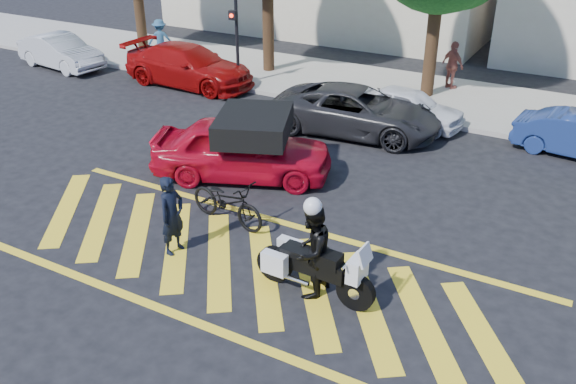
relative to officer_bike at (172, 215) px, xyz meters
The scene contains 15 objects.
ground 1.79m from the officer_bike, ahead, with size 90.00×90.00×0.00m, color black.
sidewalk 12.35m from the officer_bike, 82.75° to the left, with size 60.00×5.00×0.15m, color #9E998E.
crosswalk 1.76m from the officer_bike, ahead, with size 12.33×4.00×0.01m.
signal_pole 11.17m from the officer_bike, 116.40° to the left, with size 0.28×0.43×3.20m.
officer_bike is the anchor object (origin of this frame).
bicycle 1.60m from the officer_bike, 79.00° to the left, with size 0.71×2.05×1.08m, color black.
police_motorcycle 3.19m from the officer_bike, ahead, with size 2.46×0.79×1.08m.
officer_moto 3.16m from the officer_bike, ahead, with size 0.91×0.71×1.87m, color black.
red_convertible 3.79m from the officer_bike, 100.71° to the left, with size 1.86×4.61×1.57m, color #B6081F.
parked_far_left 15.49m from the officer_bike, 145.54° to the left, with size 1.42×4.07×1.34m, color #AEB1B6.
parked_left 11.59m from the officer_bike, 125.59° to the left, with size 2.10×5.16×1.50m, color #8D0808.
parked_mid_left 8.05m from the officer_bike, 85.34° to the left, with size 2.35×5.09×1.42m, color #232326.
parked_mid_right 9.61m from the officer_bike, 79.02° to the left, with size 1.41×3.51×1.19m, color white.
pedestrian_left 15.15m from the officer_bike, 130.43° to the left, with size 1.05×0.60×1.62m, color #2D5A7D.
pedestrian_right 13.53m from the officer_bike, 81.16° to the left, with size 1.00×0.42×1.70m, color #975144.
Camera 1 is at (5.78, -8.55, 7.02)m, focal length 38.00 mm.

